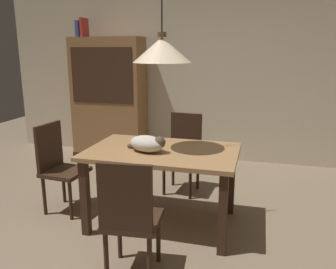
# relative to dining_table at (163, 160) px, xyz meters

# --- Properties ---
(ground) EXTENTS (10.00, 10.00, 0.00)m
(ground) POSITION_rel_dining_table_xyz_m (-0.00, -0.39, -0.65)
(ground) COLOR #847056
(back_wall) EXTENTS (6.40, 0.10, 2.90)m
(back_wall) POSITION_rel_dining_table_xyz_m (-0.00, 2.26, 0.80)
(back_wall) COLOR beige
(back_wall) RESTS_ON ground
(dining_table) EXTENTS (1.40, 0.90, 0.75)m
(dining_table) POSITION_rel_dining_table_xyz_m (0.00, 0.00, 0.00)
(dining_table) COLOR #A87A4C
(dining_table) RESTS_ON ground
(chair_near_front) EXTENTS (0.44, 0.44, 0.93)m
(chair_near_front) POSITION_rel_dining_table_xyz_m (0.01, -0.88, -0.14)
(chair_near_front) COLOR #382316
(chair_near_front) RESTS_ON ground
(chair_left_side) EXTENTS (0.43, 0.43, 0.93)m
(chair_left_side) POSITION_rel_dining_table_xyz_m (-1.13, 0.01, -0.14)
(chair_left_side) COLOR #382316
(chair_left_side) RESTS_ON ground
(chair_far_back) EXTENTS (0.43, 0.43, 0.93)m
(chair_far_back) POSITION_rel_dining_table_xyz_m (0.01, 0.88, -0.14)
(chair_far_back) COLOR #382316
(chair_far_back) RESTS_ON ground
(cat_sleeping) EXTENTS (0.40, 0.30, 0.16)m
(cat_sleeping) POSITION_rel_dining_table_xyz_m (-0.11, -0.09, 0.18)
(cat_sleeping) COLOR beige
(cat_sleeping) RESTS_ON dining_table
(pendant_lamp) EXTENTS (0.52, 0.52, 1.30)m
(pendant_lamp) POSITION_rel_dining_table_xyz_m (-0.00, 0.00, 1.01)
(pendant_lamp) COLOR beige
(hutch_bookcase) EXTENTS (1.12, 0.45, 1.85)m
(hutch_bookcase) POSITION_rel_dining_table_xyz_m (-1.42, 1.93, 0.24)
(hutch_bookcase) COLOR olive
(hutch_bookcase) RESTS_ON ground
(book_blue_wide) EXTENTS (0.06, 0.24, 0.24)m
(book_blue_wide) POSITION_rel_dining_table_xyz_m (-1.85, 1.93, 1.32)
(book_blue_wide) COLOR #384C93
(book_blue_wide) RESTS_ON hutch_bookcase
(book_red_tall) EXTENTS (0.04, 0.22, 0.28)m
(book_red_tall) POSITION_rel_dining_table_xyz_m (-1.78, 1.93, 1.34)
(book_red_tall) COLOR #B73833
(book_red_tall) RESTS_ON hutch_bookcase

